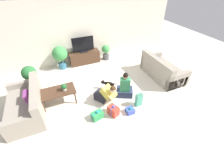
{
  "coord_description": "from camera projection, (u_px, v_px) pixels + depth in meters",
  "views": [
    {
      "loc": [
        -1.36,
        -3.63,
        3.39
      ],
      "look_at": [
        0.17,
        -0.13,
        0.45
      ],
      "focal_mm": 24.0,
      "sensor_mm": 36.0,
      "label": 1
    }
  ],
  "objects": [
    {
      "name": "person_sitting",
      "position": [
        125.0,
        88.0,
        4.88
      ],
      "size": [
        0.65,
        0.61,
        0.91
      ],
      "rotation": [
        0.0,
        0.0,
        2.67
      ],
      "color": "#283351",
      "rests_on": "ground_plane"
    },
    {
      "name": "gift_box_b",
      "position": [
        97.0,
        115.0,
        4.24
      ],
      "size": [
        0.36,
        0.28,
        0.28
      ],
      "rotation": [
        0.0,
        0.0,
        0.21
      ],
      "color": "#2D934C",
      "rests_on": "ground_plane"
    },
    {
      "name": "gift_bag_a",
      "position": [
        139.0,
        100.0,
        4.57
      ],
      "size": [
        0.22,
        0.14,
        0.46
      ],
      "rotation": [
        0.0,
        0.0,
        0.06
      ],
      "color": "#4CA384",
      "rests_on": "ground_plane"
    },
    {
      "name": "wall_back",
      "position": [
        82.0,
        32.0,
        6.25
      ],
      "size": [
        8.4,
        0.06,
        2.6
      ],
      "color": "beige",
      "rests_on": "ground_plane"
    },
    {
      "name": "coffee_table",
      "position": [
        58.0,
        92.0,
        4.53
      ],
      "size": [
        1.05,
        0.59,
        0.48
      ],
      "color": "#472D1E",
      "rests_on": "ground_plane"
    },
    {
      "name": "potted_plant_back_left",
      "position": [
        60.0,
        55.0,
        6.09
      ],
      "size": [
        0.59,
        0.59,
        0.97
      ],
      "color": "#336B84",
      "rests_on": "ground_plane"
    },
    {
      "name": "sofa_left",
      "position": [
        27.0,
        105.0,
        4.29
      ],
      "size": [
        0.93,
        1.76,
        0.85
      ],
      "rotation": [
        0.0,
        0.0,
        -1.57
      ],
      "color": "gray",
      "rests_on": "ground_plane"
    },
    {
      "name": "sofa_right",
      "position": [
        162.0,
        70.0,
        5.78
      ],
      "size": [
        0.93,
        1.76,
        0.85
      ],
      "rotation": [
        0.0,
        0.0,
        1.57
      ],
      "color": "gray",
      "rests_on": "ground_plane"
    },
    {
      "name": "potted_plant_corner_left",
      "position": [
        30.0,
        74.0,
        5.06
      ],
      "size": [
        0.49,
        0.49,
        0.86
      ],
      "color": "#336B84",
      "rests_on": "ground_plane"
    },
    {
      "name": "dog",
      "position": [
        108.0,
        84.0,
        5.2
      ],
      "size": [
        0.46,
        0.37,
        0.33
      ],
      "rotation": [
        0.0,
        0.0,
        4.06
      ],
      "color": "black",
      "rests_on": "ground_plane"
    },
    {
      "name": "gift_box_a",
      "position": [
        113.0,
        111.0,
        4.32
      ],
      "size": [
        0.32,
        0.37,
        0.35
      ],
      "rotation": [
        0.0,
        0.0,
        0.4
      ],
      "color": "red",
      "rests_on": "ground_plane"
    },
    {
      "name": "potted_plant_back_right",
      "position": [
        106.0,
        51.0,
        6.86
      ],
      "size": [
        0.37,
        0.37,
        0.69
      ],
      "color": "#4C4C51",
      "rests_on": "ground_plane"
    },
    {
      "name": "person_kneeling",
      "position": [
        106.0,
        94.0,
        4.62
      ],
      "size": [
        0.65,
        0.78,
        0.75
      ],
      "rotation": [
        0.0,
        0.0,
        0.56
      ],
      "color": "#23232D",
      "rests_on": "ground_plane"
    },
    {
      "name": "tabletop_plant",
      "position": [
        64.0,
        87.0,
        4.46
      ],
      "size": [
        0.17,
        0.17,
        0.22
      ],
      "color": "beige",
      "rests_on": "coffee_table"
    },
    {
      "name": "tv",
      "position": [
        83.0,
        45.0,
        6.31
      ],
      "size": [
        0.91,
        0.2,
        0.66
      ],
      "color": "black",
      "rests_on": "tv_console"
    },
    {
      "name": "ground_plane",
      "position": [
        106.0,
        94.0,
        5.14
      ],
      "size": [
        16.0,
        16.0,
        0.0
      ],
      "primitive_type": "plane",
      "color": "beige"
    },
    {
      "name": "gift_box_c",
      "position": [
        130.0,
        111.0,
        4.41
      ],
      "size": [
        0.24,
        0.23,
        0.21
      ],
      "rotation": [
        0.0,
        0.0,
        -0.01
      ],
      "color": "#3D51BC",
      "rests_on": "ground_plane"
    },
    {
      "name": "tv_console",
      "position": [
        85.0,
        57.0,
        6.65
      ],
      "size": [
        1.3,
        0.42,
        0.54
      ],
      "color": "#472D1E",
      "rests_on": "ground_plane"
    }
  ]
}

